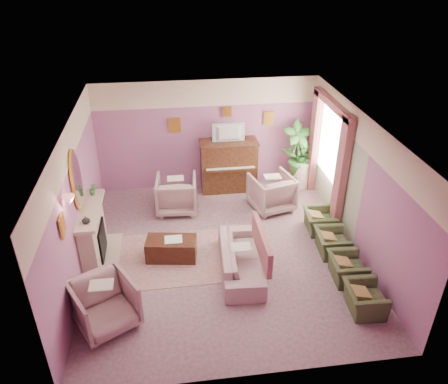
{
  "coord_description": "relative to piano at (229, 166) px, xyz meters",
  "views": [
    {
      "loc": [
        -0.94,
        -7.19,
        5.6
      ],
      "look_at": [
        0.08,
        0.4,
        1.22
      ],
      "focal_mm": 35.0,
      "sensor_mm": 36.0,
      "label": 1
    }
  ],
  "objects": [
    {
      "name": "olive_chair_b",
      "position": [
        1.72,
        -3.79,
        -0.33
      ],
      "size": [
        0.52,
        0.74,
        0.64
      ],
      "primitive_type": "imported",
      "color": "#43512D",
      "rests_on": "floor"
    },
    {
      "name": "piano_keys",
      "position": [
        0.0,
        -0.35,
        0.11
      ],
      "size": [
        1.2,
        0.08,
        0.02
      ],
      "primitive_type": "cube",
      "color": "white",
      "rests_on": "piano"
    },
    {
      "name": "curtain_right",
      "position": [
        2.12,
        -0.21,
        0.65
      ],
      "size": [
        0.16,
        0.34,
        2.6
      ],
      "primitive_type": "cube",
      "color": "#9C5156",
      "rests_on": "floor"
    },
    {
      "name": "side_plant_big",
      "position": [
        1.89,
        -0.06,
        0.22
      ],
      "size": [
        0.3,
        0.3,
        0.34
      ],
      "primitive_type": "imported",
      "color": "#398031",
      "rests_on": "side_table"
    },
    {
      "name": "sofa",
      "position": [
        -0.23,
        -3.27,
        -0.26
      ],
      "size": [
        0.65,
        1.94,
        0.79
      ],
      "primitive_type": "imported",
      "color": "#B4908D",
      "rests_on": "floor"
    },
    {
      "name": "mantel_plant",
      "position": [
        -3.05,
        -1.93,
        0.64
      ],
      "size": [
        0.16,
        0.16,
        0.28
      ],
      "primitive_type": "imported",
      "color": "#398031",
      "rests_on": "mantel_shelf"
    },
    {
      "name": "mantel_shelf",
      "position": [
        -3.06,
        -2.48,
        0.47
      ],
      "size": [
        0.4,
        1.55,
        0.07
      ],
      "primitive_type": "cube",
      "color": "#C7B398",
      "rests_on": "fireplace_surround"
    },
    {
      "name": "floral_armchair_left",
      "position": [
        -1.37,
        -0.87,
        -0.17
      ],
      "size": [
        0.92,
        0.92,
        0.96
      ],
      "primitive_type": "imported",
      "color": "#B4908D",
      "rests_on": "floor"
    },
    {
      "name": "floor",
      "position": [
        -0.5,
        -2.68,
        -0.65
      ],
      "size": [
        5.5,
        6.0,
        0.01
      ],
      "primitive_type": "cube",
      "color": "gray",
      "rests_on": "ground"
    },
    {
      "name": "ceiling",
      "position": [
        -0.5,
        -2.68,
        2.15
      ],
      "size": [
        5.5,
        6.0,
        0.01
      ],
      "primitive_type": "cube",
      "color": "white",
      "rests_on": "wall_back"
    },
    {
      "name": "print_back_left",
      "position": [
        -1.3,
        0.28,
        1.07
      ],
      "size": [
        0.3,
        0.03,
        0.38
      ],
      "primitive_type": "cube",
      "color": "gold",
      "rests_on": "wall_back"
    },
    {
      "name": "palm_plant",
      "position": [
        1.73,
        -0.1,
        0.41
      ],
      "size": [
        0.76,
        0.76,
        1.44
      ],
      "primitive_type": "imported",
      "color": "#398031",
      "rests_on": "palm_pot"
    },
    {
      "name": "table_paper",
      "position": [
        -1.5,
        -2.71,
        -0.2
      ],
      "size": [
        0.35,
        0.28,
        0.01
      ],
      "primitive_type": "cube",
      "color": "white",
      "rests_on": "coffee_table"
    },
    {
      "name": "side_table",
      "position": [
        1.89,
        -0.06,
        -0.3
      ],
      "size": [
        0.52,
        0.52,
        0.7
      ],
      "primitive_type": "cylinder",
      "color": "beige",
      "rests_on": "floor"
    },
    {
      "name": "television",
      "position": [
        0.0,
        -0.05,
        0.95
      ],
      "size": [
        0.8,
        0.12,
        0.48
      ],
      "primitive_type": "imported",
      "color": "black",
      "rests_on": "piano"
    },
    {
      "name": "sofa_throw",
      "position": [
        0.17,
        -3.27,
        -0.05
      ],
      "size": [
        0.1,
        1.47,
        0.54
      ],
      "primitive_type": "cube",
      "color": "#9C5156",
      "rests_on": "sofa"
    },
    {
      "name": "fireplace_inset",
      "position": [
        -2.99,
        -2.48,
        -0.25
      ],
      "size": [
        0.18,
        0.72,
        0.68
      ],
      "primitive_type": "cube",
      "color": "black",
      "rests_on": "floor"
    },
    {
      "name": "wall_left",
      "position": [
        -3.25,
        -2.68,
        0.75
      ],
      "size": [
        0.02,
        6.0,
        2.8
      ],
      "primitive_type": "cube",
      "color": "#86548B",
      "rests_on": "floor"
    },
    {
      "name": "wall_back",
      "position": [
        -0.5,
        0.32,
        0.75
      ],
      "size": [
        5.5,
        0.02,
        2.8
      ],
      "primitive_type": "cube",
      "color": "#86548B",
      "rests_on": "floor"
    },
    {
      "name": "olive_chair_d",
      "position": [
        1.72,
        -2.15,
        -0.33
      ],
      "size": [
        0.52,
        0.74,
        0.64
      ],
      "primitive_type": "imported",
      "color": "#43512D",
      "rests_on": "floor"
    },
    {
      "name": "curtain_left",
      "position": [
        2.12,
        -2.05,
        0.65
      ],
      "size": [
        0.16,
        0.34,
        2.6
      ],
      "primitive_type": "cube",
      "color": "#9C5156",
      "rests_on": "floor"
    },
    {
      "name": "mirror_frame",
      "position": [
        -3.2,
        -2.48,
        1.15
      ],
      "size": [
        0.04,
        0.72,
        1.2
      ],
      "primitive_type": "ellipsoid",
      "color": "gold",
      "rests_on": "wall_left"
    },
    {
      "name": "olive_chair_a",
      "position": [
        1.72,
        -4.61,
        -0.33
      ],
      "size": [
        0.52,
        0.74,
        0.64
      ],
      "primitive_type": "imported",
      "color": "#43512D",
      "rests_on": "floor"
    },
    {
      "name": "hearth",
      "position": [
        -2.89,
        -2.48,
        -0.64
      ],
      "size": [
        0.55,
        1.5,
        0.02
      ],
      "primitive_type": "cube",
      "color": "#C7B398",
      "rests_on": "floor"
    },
    {
      "name": "floral_armchair_right",
      "position": [
        0.89,
        -1.08,
        -0.17
      ],
      "size": [
        0.92,
        0.92,
        0.96
      ],
      "primitive_type": "imported",
      "color": "#B4908D",
      "rests_on": "floor"
    },
    {
      "name": "print_back_mid",
      "position": [
        0.0,
        0.28,
        1.35
      ],
      "size": [
        0.22,
        0.03,
        0.26
      ],
      "primitive_type": "cube",
      "color": "gold",
      "rests_on": "wall_back"
    },
    {
      "name": "coffee_table",
      "position": [
        -1.55,
        -2.71,
        -0.43
      ],
      "size": [
        1.06,
        0.64,
        0.45
      ],
      "primitive_type": "cube",
      "rotation": [
        0.0,
        0.0,
        -0.15
      ],
      "color": "#3A1D10",
      "rests_on": "floor"
    },
    {
      "name": "print_back_right",
      "position": [
        1.05,
        0.28,
        1.13
      ],
      "size": [
        0.26,
        0.03,
        0.34
      ],
      "primitive_type": "cube",
      "color": "gold",
      "rests_on": "wall_back"
    },
    {
      "name": "area_rug",
      "position": [
        -1.43,
        -2.73,
        -0.64
      ],
      "size": [
        2.51,
        1.81,
        0.01
      ],
      "primitive_type": "cube",
      "rotation": [
        0.0,
        0.0,
        0.0
      ],
      "color": "#AA7974",
      "rests_on": "floor"
    },
    {
      "name": "pelmet",
      "position": [
        2.12,
        -1.13,
        1.91
      ],
      "size": [
        0.16,
        2.2,
        0.16
      ],
      "primitive_type": "cube",
      "color": "#9C5156",
      "rests_on": "wall_right"
    },
    {
      "name": "floral_armchair_front",
      "position": [
        -2.68,
        -4.36,
        -0.17
      ],
      "size": [
        0.92,
        0.92,
        0.96
      ],
      "primitive_type": "imported",
      "color": "#B4908D",
      "rests_on": "floor"
    },
    {
      "name": "piano_top",
      "position": [
        0.0,
        0.0,
        0.66
      ],
      "size": [
        1.45,
        0.65,
        0.04
      ],
      "primitive_type": "cube",
      "color": "#472615",
      "rests_on": "piano"
    },
    {
      "name": "palm_pot",
      "position": [
        1.73,
        -0.1,
        -0.48
      ],
      "size": [
        0.34,
        0.34,
        0.34
      ],
      "primitive_type": "cylinder",
      "color": "brown",
      "rests_on": "floor"
    },
    {
      "name": "piano_keyshelf",
      "position": [
        -0.0,
        -0.35,
        0.07
      ],
      "size": [
        1.3,
        0.12,
        0.06
      ],
      "primitive_type": "cube",
      "color": "#472615",
      "rests_on": "piano"
    },
    {
      "name": "stripe_panel",
      "position": [
        2.23,
        -1.38,
        0.42
      ],
      "size": [
        0.01,
        3.0,
        2.15
      ],
      "primitive_type": "cube",
      "color": "#AAB392",
      "rests_on": "wall_right"
    },
    {
      "name": "fire_ember",
      "position": [
        -2.95,
        -2.48,
        -0.43
      ],
      "size": [
        0.06,
        0.54,
        0.1
      ],
      "primitive_type": "cube",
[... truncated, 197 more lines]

